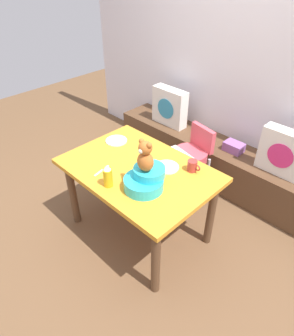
# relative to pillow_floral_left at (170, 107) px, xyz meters

# --- Properties ---
(ground_plane) EXTENTS (8.00, 8.00, 0.00)m
(ground_plane) POSITION_rel_pillow_floral_left_xyz_m (0.69, -1.17, -0.68)
(ground_plane) COLOR brown
(back_wall) EXTENTS (4.40, 0.10, 2.60)m
(back_wall) POSITION_rel_pillow_floral_left_xyz_m (0.69, 0.29, 0.62)
(back_wall) COLOR silver
(back_wall) RESTS_ON ground_plane
(window_bench) EXTENTS (2.60, 0.44, 0.46)m
(window_bench) POSITION_rel_pillow_floral_left_xyz_m (0.69, 0.02, -0.45)
(window_bench) COLOR brown
(window_bench) RESTS_ON ground_plane
(pillow_floral_left) EXTENTS (0.44, 0.15, 0.44)m
(pillow_floral_left) POSITION_rel_pillow_floral_left_xyz_m (0.00, 0.00, 0.00)
(pillow_floral_left) COLOR white
(pillow_floral_left) RESTS_ON window_bench
(pillow_floral_right) EXTENTS (0.44, 0.15, 0.44)m
(pillow_floral_right) POSITION_rel_pillow_floral_left_xyz_m (1.40, 0.00, 0.00)
(pillow_floral_right) COLOR white
(pillow_floral_right) RESTS_ON window_bench
(book_stack) EXTENTS (0.20, 0.14, 0.10)m
(book_stack) POSITION_rel_pillow_floral_left_xyz_m (0.89, 0.02, -0.17)
(book_stack) COLOR #8F5AA1
(book_stack) RESTS_ON window_bench
(dining_table) EXTENTS (1.25, 0.87, 0.74)m
(dining_table) POSITION_rel_pillow_floral_left_xyz_m (0.69, -1.17, -0.05)
(dining_table) COLOR orange
(dining_table) RESTS_ON ground_plane
(highchair) EXTENTS (0.38, 0.49, 0.79)m
(highchair) POSITION_rel_pillow_floral_left_xyz_m (0.67, -0.42, -0.16)
(highchair) COLOR #D84C59
(highchair) RESTS_ON ground_plane
(infant_seat_teal) EXTENTS (0.30, 0.33, 0.16)m
(infant_seat_teal) POSITION_rel_pillow_floral_left_xyz_m (0.90, -1.30, 0.13)
(infant_seat_teal) COLOR #28B4C8
(infant_seat_teal) RESTS_ON dining_table
(teddy_bear) EXTENTS (0.13, 0.12, 0.25)m
(teddy_bear) POSITION_rel_pillow_floral_left_xyz_m (0.90, -1.30, 0.34)
(teddy_bear) COLOR #B25F26
(teddy_bear) RESTS_ON infant_seat_teal
(ketchup_bottle) EXTENTS (0.07, 0.07, 0.18)m
(ketchup_bottle) POSITION_rel_pillow_floral_left_xyz_m (0.69, -1.48, 0.15)
(ketchup_bottle) COLOR gold
(ketchup_bottle) RESTS_ON dining_table
(coffee_mug) EXTENTS (0.12, 0.08, 0.09)m
(coffee_mug) POSITION_rel_pillow_floral_left_xyz_m (1.02, -0.88, 0.11)
(coffee_mug) COLOR #9E332D
(coffee_mug) RESTS_ON dining_table
(dinner_plate_near) EXTENTS (0.20, 0.20, 0.01)m
(dinner_plate_near) POSITION_rel_pillow_floral_left_xyz_m (0.23, -1.02, 0.07)
(dinner_plate_near) COLOR white
(dinner_plate_near) RESTS_ON dining_table
(dinner_plate_far) EXTENTS (0.20, 0.20, 0.01)m
(dinner_plate_far) POSITION_rel_pillow_floral_left_xyz_m (0.85, -1.00, 0.07)
(dinner_plate_far) COLOR white
(dinner_plate_far) RESTS_ON dining_table
(table_fork) EXTENTS (0.05, 0.17, 0.01)m
(table_fork) POSITION_rel_pillow_floral_left_xyz_m (0.50, -1.40, 0.06)
(table_fork) COLOR silver
(table_fork) RESTS_ON dining_table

